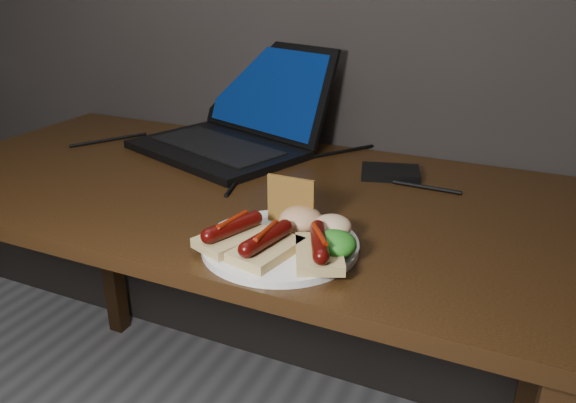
# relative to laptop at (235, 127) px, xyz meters

# --- Properties ---
(desk) EXTENTS (1.40, 0.70, 0.75)m
(desk) POSITION_rel_laptop_xyz_m (0.11, -0.23, -0.14)
(desk) COLOR #37210D
(desk) RESTS_ON ground
(laptop) EXTENTS (0.50, 0.47, 0.25)m
(laptop) POSITION_rel_laptop_xyz_m (0.00, 0.00, 0.00)
(laptop) COLOR black
(laptop) RESTS_ON desk
(hard_drive) EXTENTS (0.14, 0.12, 0.02)m
(hard_drive) POSITION_rel_laptop_xyz_m (0.41, -0.04, -0.04)
(hard_drive) COLOR black
(hard_drive) RESTS_ON desk
(desk_cables) EXTENTS (0.95, 0.45, 0.01)m
(desk_cables) POSITION_rel_laptop_xyz_m (0.11, -0.07, -0.05)
(desk_cables) COLOR black
(desk_cables) RESTS_ON desk
(plate) EXTENTS (0.33, 0.33, 0.01)m
(plate) POSITION_rel_laptop_xyz_m (0.33, -0.44, -0.05)
(plate) COLOR silver
(plate) RESTS_ON desk
(bread_sausage_left) EXTENTS (0.11, 0.13, 0.04)m
(bread_sausage_left) POSITION_rel_laptop_xyz_m (0.27, -0.48, -0.02)
(bread_sausage_left) COLOR tan
(bread_sausage_left) RESTS_ON plate
(bread_sausage_center) EXTENTS (0.09, 0.13, 0.04)m
(bread_sausage_center) POSITION_rel_laptop_xyz_m (0.34, -0.49, -0.02)
(bread_sausage_center) COLOR tan
(bread_sausage_center) RESTS_ON plate
(bread_sausage_right) EXTENTS (0.11, 0.13, 0.04)m
(bread_sausage_right) POSITION_rel_laptop_xyz_m (0.41, -0.47, -0.02)
(bread_sausage_right) COLOR tan
(bread_sausage_right) RESTS_ON plate
(crispbread) EXTENTS (0.08, 0.01, 0.08)m
(crispbread) POSITION_rel_laptop_xyz_m (0.32, -0.38, 0.00)
(crispbread) COLOR olive
(crispbread) RESTS_ON plate
(salad_greens) EXTENTS (0.07, 0.07, 0.04)m
(salad_greens) POSITION_rel_laptop_xyz_m (0.43, -0.45, -0.02)
(salad_greens) COLOR #226313
(salad_greens) RESTS_ON plate
(salsa_mound) EXTENTS (0.07, 0.07, 0.04)m
(salsa_mound) POSITION_rel_laptop_xyz_m (0.35, -0.39, -0.02)
(salsa_mound) COLOR #9C2A0F
(salsa_mound) RESTS_ON plate
(coleslaw_mound) EXTENTS (0.06, 0.06, 0.04)m
(coleslaw_mound) POSITION_rel_laptop_xyz_m (0.40, -0.39, -0.02)
(coleslaw_mound) COLOR beige
(coleslaw_mound) RESTS_ON plate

